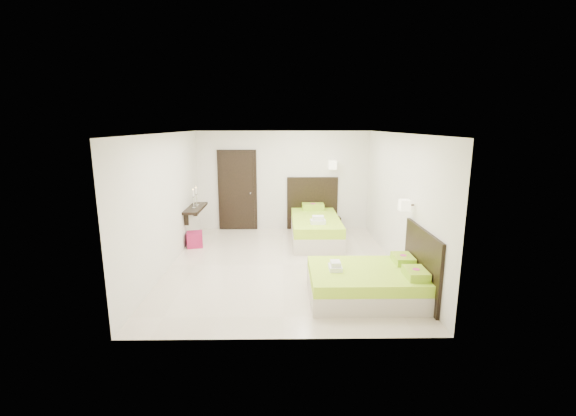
{
  "coord_description": "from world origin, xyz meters",
  "views": [
    {
      "loc": [
        -0.01,
        -7.32,
        2.76
      ],
      "look_at": [
        0.1,
        0.3,
        1.1
      ],
      "focal_mm": 24.0,
      "sensor_mm": 36.0,
      "label": 1
    }
  ],
  "objects_px": {
    "bed_single": "(315,226)",
    "bed_double": "(371,281)",
    "ottoman": "(195,239)",
    "nightstand": "(332,223)"
  },
  "relations": [
    {
      "from": "nightstand",
      "to": "bed_double",
      "type": "bearing_deg",
      "value": -92.82
    },
    {
      "from": "bed_double",
      "to": "nightstand",
      "type": "relative_size",
      "value": 4.66
    },
    {
      "from": "bed_single",
      "to": "ottoman",
      "type": "bearing_deg",
      "value": -169.5
    },
    {
      "from": "bed_single",
      "to": "bed_double",
      "type": "distance_m",
      "value": 3.29
    },
    {
      "from": "bed_double",
      "to": "nightstand",
      "type": "height_order",
      "value": "bed_double"
    },
    {
      "from": "bed_single",
      "to": "nightstand",
      "type": "xyz_separation_m",
      "value": [
        0.54,
        0.94,
        -0.16
      ]
    },
    {
      "from": "bed_single",
      "to": "bed_double",
      "type": "height_order",
      "value": "bed_single"
    },
    {
      "from": "bed_double",
      "to": "ottoman",
      "type": "xyz_separation_m",
      "value": [
        -3.45,
        2.7,
        -0.1
      ]
    },
    {
      "from": "ottoman",
      "to": "bed_single",
      "type": "bearing_deg",
      "value": 10.5
    },
    {
      "from": "nightstand",
      "to": "ottoman",
      "type": "height_order",
      "value": "nightstand"
    }
  ]
}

